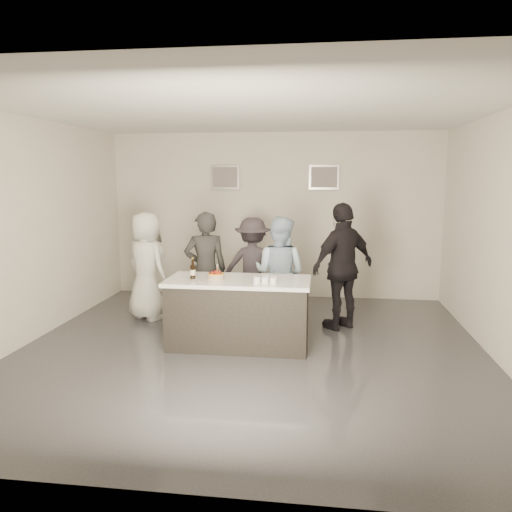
% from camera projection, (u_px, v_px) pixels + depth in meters
% --- Properties ---
extents(floor, '(6.00, 6.00, 0.00)m').
position_uv_depth(floor, '(251.00, 350.00, 6.45)').
color(floor, '#3D3D42').
rests_on(floor, ground).
extents(ceiling, '(6.00, 6.00, 0.00)m').
position_uv_depth(ceiling, '(251.00, 110.00, 5.98)').
color(ceiling, white).
extents(wall_back, '(6.00, 0.04, 3.00)m').
position_uv_depth(wall_back, '(274.00, 216.00, 9.15)').
color(wall_back, silver).
rests_on(wall_back, ground).
extents(wall_front, '(6.00, 0.04, 3.00)m').
position_uv_depth(wall_front, '(186.00, 287.00, 3.28)').
color(wall_front, silver).
rests_on(wall_front, ground).
extents(wall_left, '(0.04, 6.00, 3.00)m').
position_uv_depth(wall_left, '(27.00, 231.00, 6.60)').
color(wall_left, silver).
rests_on(wall_left, ground).
extents(wall_right, '(0.04, 6.00, 3.00)m').
position_uv_depth(wall_right, '(504.00, 239.00, 5.83)').
color(wall_right, silver).
rests_on(wall_right, ground).
extents(picture_left, '(0.54, 0.04, 0.44)m').
position_uv_depth(picture_left, '(225.00, 177.00, 9.13)').
color(picture_left, '#B2B2B7').
rests_on(picture_left, wall_back).
extents(picture_right, '(0.54, 0.04, 0.44)m').
position_uv_depth(picture_right, '(324.00, 177.00, 8.89)').
color(picture_right, '#B2B2B7').
rests_on(picture_right, wall_back).
extents(bar_counter, '(1.86, 0.86, 0.90)m').
position_uv_depth(bar_counter, '(239.00, 313.00, 6.54)').
color(bar_counter, white).
rests_on(bar_counter, ground).
extents(cake, '(0.21, 0.21, 0.07)m').
position_uv_depth(cake, '(216.00, 276.00, 6.46)').
color(cake, orange).
rests_on(cake, bar_counter).
extents(beer_bottle_a, '(0.07, 0.07, 0.26)m').
position_uv_depth(beer_bottle_a, '(193.00, 268.00, 6.54)').
color(beer_bottle_a, black).
rests_on(beer_bottle_a, bar_counter).
extents(beer_bottle_b, '(0.07, 0.07, 0.26)m').
position_uv_depth(beer_bottle_b, '(193.00, 269.00, 6.47)').
color(beer_bottle_b, black).
rests_on(beer_bottle_b, bar_counter).
extents(tumbler_cluster, '(0.30, 0.19, 0.08)m').
position_uv_depth(tumbler_cluster, '(266.00, 279.00, 6.27)').
color(tumbler_cluster, gold).
rests_on(tumbler_cluster, bar_counter).
extents(candles, '(0.24, 0.08, 0.01)m').
position_uv_depth(candles, '(205.00, 282.00, 6.26)').
color(candles, pink).
rests_on(candles, bar_counter).
extents(person_main_black, '(0.72, 0.58, 1.71)m').
position_uv_depth(person_main_black, '(206.00, 270.00, 7.34)').
color(person_main_black, '#252525').
rests_on(person_main_black, ground).
extents(person_main_blue, '(0.96, 0.86, 1.65)m').
position_uv_depth(person_main_blue, '(279.00, 273.00, 7.25)').
color(person_main_blue, silver).
rests_on(person_main_blue, ground).
extents(person_guest_left, '(0.98, 0.90, 1.68)m').
position_uv_depth(person_guest_left, '(147.00, 266.00, 7.76)').
color(person_guest_left, silver).
rests_on(person_guest_left, ground).
extents(person_guest_right, '(1.12, 1.04, 1.85)m').
position_uv_depth(person_guest_right, '(343.00, 266.00, 7.24)').
color(person_guest_right, black).
rests_on(person_guest_right, ground).
extents(person_guest_back, '(1.02, 0.61, 1.56)m').
position_uv_depth(person_guest_back, '(253.00, 265.00, 8.12)').
color(person_guest_back, '#373039').
rests_on(person_guest_back, ground).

